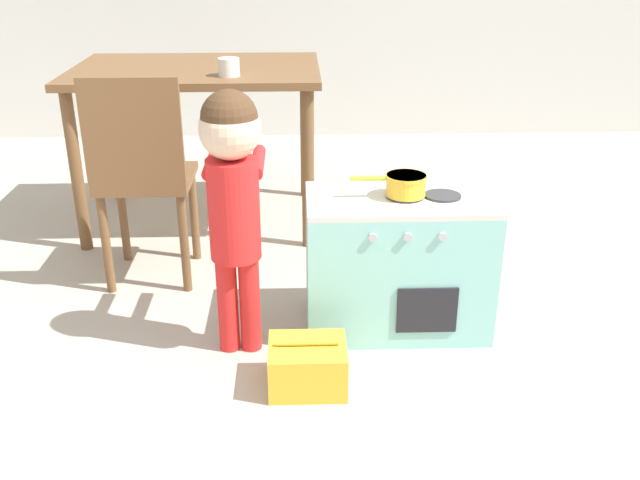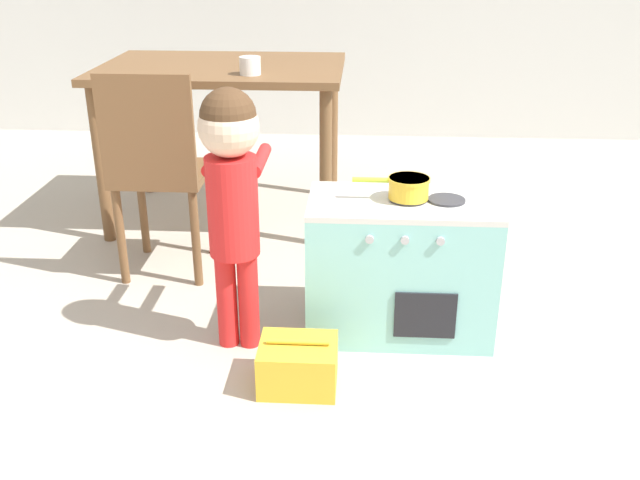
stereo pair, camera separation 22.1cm
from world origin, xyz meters
name	(u,v)px [view 2 (the right image)]	position (x,y,z in m)	size (l,w,h in m)	color
play_kitchen	(400,266)	(0.27, 0.88, 0.25)	(0.66, 0.37, 0.52)	#8CD1CC
toy_pot	(408,186)	(0.28, 0.88, 0.56)	(0.27, 0.14, 0.07)	yellow
child_figure	(232,178)	(-0.30, 0.74, 0.62)	(0.20, 0.37, 0.92)	red
toy_basket	(298,365)	(-0.07, 0.49, 0.08)	(0.25, 0.21, 0.17)	gold
dining_table	(223,86)	(-0.56, 1.96, 0.67)	(1.16, 0.81, 0.77)	brown
dining_chair_near	(158,169)	(-0.70, 1.27, 0.47)	(0.37, 0.37, 0.88)	brown
cup_on_table	(250,66)	(-0.38, 1.72, 0.81)	(0.09, 0.09, 0.08)	white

